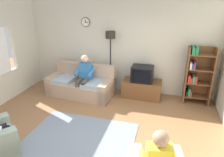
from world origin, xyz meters
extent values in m
plane|color=#8C603D|center=(0.00, 0.00, 0.00)|extent=(12.00, 12.00, 0.00)
cube|color=beige|center=(0.00, 2.66, 1.35)|extent=(6.20, 0.12, 2.70)
cylinder|color=brown|center=(-1.01, 2.58, 2.05)|extent=(0.28, 0.03, 0.28)
cylinder|color=white|center=(-1.01, 2.56, 2.05)|extent=(0.24, 0.01, 0.24)
cube|color=black|center=(-1.01, 2.56, 2.08)|extent=(0.02, 0.01, 0.09)
cube|color=black|center=(-0.97, 2.56, 2.05)|extent=(0.11, 0.01, 0.01)
cube|color=beige|center=(-2.86, 2.10, 1.40)|extent=(0.12, 1.10, 1.20)
cube|color=tan|center=(-0.96, 1.84, 0.21)|extent=(1.96, 0.98, 0.42)
cube|color=tan|center=(-0.94, 2.20, 0.66)|extent=(1.91, 0.34, 0.48)
cube|color=tan|center=(-0.13, 1.78, 0.28)|extent=(0.28, 0.85, 0.56)
cube|color=tan|center=(-1.80, 1.91, 0.28)|extent=(0.28, 0.85, 0.56)
cube|color=#9EADBC|center=(-0.47, 1.75, 0.47)|extent=(0.65, 0.72, 0.10)
cube|color=#9EADBC|center=(-1.47, 1.83, 0.47)|extent=(0.65, 0.72, 0.10)
cube|color=brown|center=(0.79, 2.25, 0.25)|extent=(1.10, 0.56, 0.50)
cube|color=black|center=(0.79, 2.51, 0.28)|extent=(1.10, 0.04, 0.03)
cube|color=black|center=(0.79, 2.23, 0.72)|extent=(0.60, 0.48, 0.44)
cube|color=black|center=(0.79, 1.98, 0.72)|extent=(0.50, 0.01, 0.36)
cube|color=brown|center=(1.96, 2.30, 0.78)|extent=(0.04, 0.36, 1.55)
cube|color=brown|center=(2.60, 2.30, 0.78)|extent=(0.04, 0.36, 1.55)
cube|color=brown|center=(2.28, 2.47, 0.78)|extent=(0.64, 0.02, 1.55)
cube|color=brown|center=(2.28, 2.30, 0.19)|extent=(0.60, 0.34, 0.02)
cube|color=black|center=(2.03, 2.28, 0.28)|extent=(0.04, 0.28, 0.15)
cube|color=#267F4C|center=(2.09, 2.28, 0.31)|extent=(0.06, 0.28, 0.21)
cube|color=red|center=(2.14, 2.28, 0.28)|extent=(0.04, 0.28, 0.14)
cube|color=brown|center=(2.28, 2.30, 0.58)|extent=(0.60, 0.34, 0.02)
cube|color=red|center=(2.03, 2.28, 0.70)|extent=(0.05, 0.28, 0.22)
cube|color=red|center=(2.09, 2.28, 0.67)|extent=(0.05, 0.28, 0.16)
cube|color=#267F4C|center=(2.15, 2.28, 0.70)|extent=(0.06, 0.28, 0.21)
cube|color=red|center=(2.21, 2.28, 0.69)|extent=(0.05, 0.28, 0.20)
cube|color=brown|center=(2.28, 2.30, 0.97)|extent=(0.60, 0.34, 0.02)
cube|color=silver|center=(2.03, 2.28, 1.07)|extent=(0.05, 0.28, 0.17)
cube|color=#2D59A5|center=(2.08, 2.28, 1.05)|extent=(0.03, 0.28, 0.14)
cube|color=#72338C|center=(2.12, 2.28, 1.08)|extent=(0.04, 0.28, 0.20)
cube|color=brown|center=(2.28, 2.30, 1.36)|extent=(0.60, 0.34, 0.02)
cube|color=#267F4C|center=(2.02, 2.28, 1.47)|extent=(0.04, 0.28, 0.21)
cube|color=#267F4C|center=(2.07, 2.28, 1.46)|extent=(0.04, 0.28, 0.17)
cube|color=#267F4C|center=(2.13, 2.28, 1.47)|extent=(0.06, 0.28, 0.20)
cylinder|color=black|center=(-0.18, 2.35, 0.01)|extent=(0.28, 0.28, 0.03)
cylinder|color=black|center=(-0.18, 2.35, 0.85)|extent=(0.04, 0.04, 1.70)
cylinder|color=black|center=(-0.18, 2.35, 1.75)|extent=(0.28, 0.28, 0.20)
cube|color=slate|center=(-0.15, -0.07, 0.01)|extent=(2.20, 1.70, 0.01)
cube|color=#3372B2|center=(-0.79, 1.89, 0.78)|extent=(0.35, 0.23, 0.48)
sphere|color=#D8AD8C|center=(-0.79, 1.88, 1.13)|extent=(0.22, 0.22, 0.22)
cylinder|color=#4C4742|center=(-0.71, 1.70, 0.54)|extent=(0.16, 0.39, 0.13)
cylinder|color=#4C4742|center=(-0.89, 1.71, 0.54)|extent=(0.16, 0.39, 0.13)
cylinder|color=#4C4742|center=(-0.73, 1.51, 0.26)|extent=(0.12, 0.12, 0.52)
cylinder|color=#4C4742|center=(-0.91, 1.52, 0.26)|extent=(0.12, 0.12, 0.52)
cylinder|color=#3372B2|center=(-0.59, 1.78, 0.76)|extent=(0.12, 0.34, 0.20)
cylinder|color=#3372B2|center=(-1.01, 1.81, 0.76)|extent=(0.12, 0.34, 0.20)
cylinder|color=black|center=(-1.40, -0.58, 0.20)|extent=(0.15, 0.15, 0.40)
cylinder|color=black|center=(-1.25, -0.69, 0.20)|extent=(0.15, 0.15, 0.40)
sphere|color=#A37A5B|center=(1.45, -0.97, 1.01)|extent=(0.22, 0.22, 0.22)
cylinder|color=yellow|center=(1.22, -0.92, 0.64)|extent=(0.15, 0.34, 0.20)
cylinder|color=yellow|center=(1.64, -0.84, 0.64)|extent=(0.15, 0.34, 0.20)
camera|label=1|loc=(1.43, -3.22, 2.67)|focal=32.74mm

